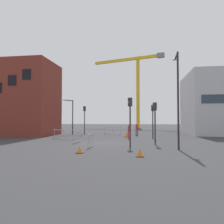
{
  "coord_description": "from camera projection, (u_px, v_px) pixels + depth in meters",
  "views": [
    {
      "loc": [
        3.66,
        -19.19,
        2.18
      ],
      "look_at": [
        0.0,
        5.51,
        3.07
      ],
      "focal_mm": 33.85,
      "sensor_mm": 36.0,
      "label": 1
    }
  ],
  "objects": [
    {
      "name": "ground",
      "position": [
        103.0,
        143.0,
        19.42
      ],
      "size": [
        160.0,
        160.0,
        0.0
      ],
      "primitive_type": "plane",
      "color": "#333335"
    },
    {
      "name": "brick_building",
      "position": [
        20.0,
        99.0,
        29.53
      ],
      "size": [
        9.66,
        6.63,
        10.09
      ],
      "color": "maroon",
      "rests_on": "ground"
    },
    {
      "name": "office_block",
      "position": [
        221.0,
        104.0,
        31.68
      ],
      "size": [
        10.12,
        10.89,
        9.0
      ],
      "color": "#B7B7BC",
      "rests_on": "ground"
    },
    {
      "name": "construction_crane",
      "position": [
        136.0,
        78.0,
        57.03
      ],
      "size": [
        19.51,
        6.43,
        19.31
      ],
      "color": "gold",
      "rests_on": "ground"
    },
    {
      "name": "streetlamp_tall",
      "position": [
        178.0,
        92.0,
        15.49
      ],
      "size": [
        0.44,
        1.79,
        7.12
      ],
      "color": "#232326",
      "rests_on": "ground"
    },
    {
      "name": "streetlamp_short",
      "position": [
        71.0,
        113.0,
        30.33
      ],
      "size": [
        1.17,
        1.95,
        5.0
      ],
      "color": "#232326",
      "rests_on": "ground"
    },
    {
      "name": "traffic_light_corner",
      "position": [
        153.0,
        116.0,
        24.25
      ],
      "size": [
        0.35,
        0.39,
        3.86
      ],
      "color": "black",
      "rests_on": "ground"
    },
    {
      "name": "traffic_light_verge",
      "position": [
        155.0,
        116.0,
        18.44
      ],
      "size": [
        0.39,
        0.31,
        3.68
      ],
      "color": "#2D2D30",
      "rests_on": "ground"
    },
    {
      "name": "traffic_light_island",
      "position": [
        84.0,
        116.0,
        30.39
      ],
      "size": [
        0.35,
        0.39,
        4.1
      ],
      "color": "#2D2D30",
      "rests_on": "ground"
    },
    {
      "name": "traffic_light_crosswalk",
      "position": [
        130.0,
        114.0,
        17.11
      ],
      "size": [
        0.37,
        0.37,
        3.95
      ],
      "color": "#2D2D30",
      "rests_on": "ground"
    },
    {
      "name": "pedestrian_walking",
      "position": [
        129.0,
        130.0,
        23.8
      ],
      "size": [
        0.34,
        0.34,
        1.69
      ],
      "color": "red",
      "rests_on": "ground"
    },
    {
      "name": "pedestrian_waiting",
      "position": [
        137.0,
        128.0,
        28.56
      ],
      "size": [
        0.34,
        0.34,
        1.71
      ],
      "color": "#4C4C51",
      "rests_on": "ground"
    },
    {
      "name": "safety_barrier_right_run",
      "position": [
        77.0,
        137.0,
        19.68
      ],
      "size": [
        0.11,
        1.9,
        1.08
      ],
      "color": "gray",
      "rests_on": "ground"
    },
    {
      "name": "safety_barrier_rear",
      "position": [
        90.0,
        141.0,
        16.25
      ],
      "size": [
        0.16,
        1.83,
        1.08
      ],
      "color": "#9EA0A5",
      "rests_on": "ground"
    },
    {
      "name": "safety_barrier_left_run",
      "position": [
        113.0,
        131.0,
        30.61
      ],
      "size": [
        2.58,
        0.14,
        1.08
      ],
      "color": "#B2B5BA",
      "rests_on": "ground"
    },
    {
      "name": "safety_barrier_front",
      "position": [
        64.0,
        134.0,
        23.01
      ],
      "size": [
        2.51,
        0.28,
        1.08
      ],
      "color": "#9EA0A5",
      "rests_on": "ground"
    },
    {
      "name": "traffic_cone_striped",
      "position": [
        140.0,
        153.0,
        12.37
      ],
      "size": [
        0.49,
        0.49,
        0.5
      ],
      "color": "black",
      "rests_on": "ground"
    },
    {
      "name": "traffic_cone_by_barrier",
      "position": [
        127.0,
        135.0,
        26.2
      ],
      "size": [
        0.65,
        0.65,
        0.66
      ],
      "color": "black",
      "rests_on": "ground"
    },
    {
      "name": "traffic_cone_orange",
      "position": [
        80.0,
        150.0,
        13.67
      ],
      "size": [
        0.47,
        0.47,
        0.48
      ],
      "color": "black",
      "rests_on": "ground"
    }
  ]
}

